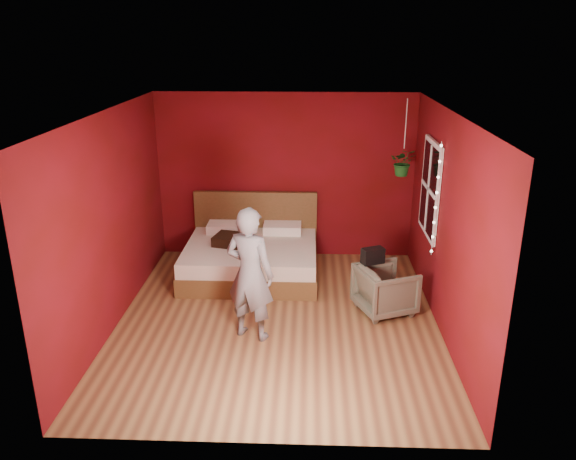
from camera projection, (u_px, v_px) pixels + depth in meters
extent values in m
plane|color=olive|center=(278.00, 320.00, 7.11)|extent=(4.50, 4.50, 0.00)
cube|color=maroon|center=(285.00, 176.00, 8.80)|extent=(4.00, 0.02, 2.60)
cube|color=maroon|center=(261.00, 314.00, 4.55)|extent=(4.00, 0.02, 2.60)
cube|color=maroon|center=(110.00, 221.00, 6.75)|extent=(0.02, 4.50, 2.60)
cube|color=maroon|center=(447.00, 226.00, 6.60)|extent=(0.02, 4.50, 2.60)
cube|color=silver|center=(276.00, 112.00, 6.23)|extent=(4.00, 4.50, 0.02)
cube|color=white|center=(430.00, 189.00, 7.38)|extent=(0.04, 0.97, 1.27)
cube|color=black|center=(429.00, 189.00, 7.38)|extent=(0.02, 0.85, 1.15)
cube|color=white|center=(429.00, 189.00, 7.38)|extent=(0.03, 0.05, 1.15)
cube|color=white|center=(429.00, 189.00, 7.38)|extent=(0.03, 0.85, 0.05)
cylinder|color=silver|center=(436.00, 200.00, 6.89)|extent=(0.01, 0.01, 1.45)
sphere|color=#FFF2CC|center=(431.00, 251.00, 7.11)|extent=(0.04, 0.04, 0.04)
sphere|color=#FFF2CC|center=(433.00, 237.00, 7.05)|extent=(0.04, 0.04, 0.04)
sphere|color=#FFF2CC|center=(434.00, 222.00, 6.98)|extent=(0.04, 0.04, 0.04)
sphere|color=#FFF2CC|center=(436.00, 208.00, 6.92)|extent=(0.04, 0.04, 0.04)
sphere|color=#FFF2CC|center=(437.00, 193.00, 6.85)|extent=(0.04, 0.04, 0.04)
sphere|color=#FFF2CC|center=(438.00, 177.00, 6.79)|extent=(0.04, 0.04, 0.04)
sphere|color=#FFF2CC|center=(440.00, 162.00, 6.72)|extent=(0.04, 0.04, 0.04)
sphere|color=#FFF2CC|center=(441.00, 146.00, 6.66)|extent=(0.04, 0.04, 0.04)
cube|color=brown|center=(251.00, 267.00, 8.38)|extent=(1.95, 1.65, 0.27)
cube|color=silver|center=(251.00, 251.00, 8.29)|extent=(1.91, 1.62, 0.21)
cube|color=brown|center=(256.00, 224.00, 8.98)|extent=(1.95, 0.08, 1.07)
cube|color=white|center=(227.00, 227.00, 8.77)|extent=(0.58, 0.37, 0.14)
cube|color=white|center=(282.00, 228.00, 8.74)|extent=(0.58, 0.37, 0.14)
imported|color=slate|center=(250.00, 274.00, 6.48)|extent=(0.69, 0.57, 1.62)
imported|color=#62614D|center=(385.00, 290.00, 7.24)|extent=(0.88, 0.87, 0.62)
cube|color=black|center=(373.00, 256.00, 7.23)|extent=(0.32, 0.25, 0.21)
cube|color=black|center=(229.00, 240.00, 8.26)|extent=(0.48, 0.48, 0.14)
cylinder|color=silver|center=(406.00, 124.00, 7.66)|extent=(0.01, 0.01, 0.68)
imported|color=#185017|center=(403.00, 162.00, 7.84)|extent=(0.38, 0.34, 0.39)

